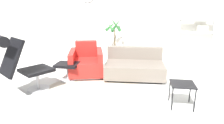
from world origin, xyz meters
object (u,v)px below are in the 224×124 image
object	(u,v)px
lounge_chair	(19,60)
potted_plant	(115,41)
ottoman	(67,67)
couch_low	(134,67)
armchair_red	(86,63)
side_table	(182,86)
shelf_unit	(200,24)

from	to	relation	value
lounge_chair	potted_plant	bearing A→B (deg)	99.77
ottoman	potted_plant	xyz separation A→B (m)	(0.78, 2.06, 0.25)
ottoman	couch_low	world-z (taller)	couch_low
couch_low	potted_plant	bearing A→B (deg)	-69.02
lounge_chair	ottoman	world-z (taller)	lounge_chair
potted_plant	couch_low	bearing A→B (deg)	-65.81
lounge_chair	ottoman	bearing A→B (deg)	90.00
ottoman	potted_plant	size ratio (longest dim) A/B	0.38
couch_low	potted_plant	distance (m)	1.73
couch_low	armchair_red	bearing A→B (deg)	0.10
couch_low	side_table	world-z (taller)	couch_low
ottoman	couch_low	xyz separation A→B (m)	(1.48, 0.50, -0.07)
ottoman	side_table	world-z (taller)	side_table
ottoman	armchair_red	bearing A→B (deg)	53.81
side_table	potted_plant	bearing A→B (deg)	117.82
side_table	potted_plant	xyz separation A→B (m)	(-1.55, 2.93, 0.18)
couch_low	potted_plant	world-z (taller)	potted_plant
side_table	potted_plant	distance (m)	3.32
armchair_red	shelf_unit	xyz separation A→B (m)	(3.01, 1.87, 0.80)
ottoman	potted_plant	distance (m)	2.22
lounge_chair	side_table	distance (m)	2.94
couch_low	side_table	distance (m)	1.62
armchair_red	lounge_chair	bearing A→B (deg)	40.33
lounge_chair	ottoman	distance (m)	1.09
ottoman	potted_plant	world-z (taller)	potted_plant
armchair_red	potted_plant	size ratio (longest dim) A/B	0.78
armchair_red	side_table	xyz separation A→B (m)	(2.01, -1.31, 0.08)
couch_low	shelf_unit	distance (m)	2.72
lounge_chair	armchair_red	size ratio (longest dim) A/B	1.13
potted_plant	armchair_red	bearing A→B (deg)	-106.03
ottoman	side_table	bearing A→B (deg)	-20.54
lounge_chair	shelf_unit	xyz separation A→B (m)	(3.92, 3.14, 0.41)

